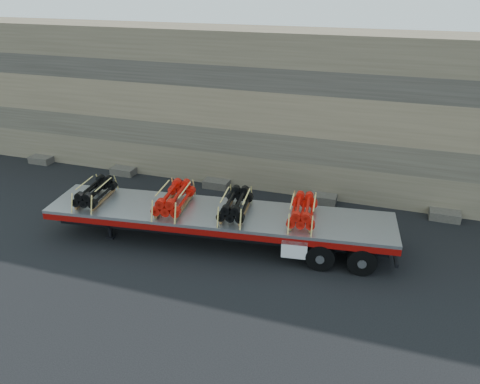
{
  "coord_description": "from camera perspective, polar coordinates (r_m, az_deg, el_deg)",
  "views": [
    {
      "loc": [
        4.45,
        -14.02,
        9.07
      ],
      "look_at": [
        -0.7,
        1.34,
        1.57
      ],
      "focal_mm": 35.0,
      "sensor_mm": 36.0,
      "label": 1
    }
  ],
  "objects": [
    {
      "name": "ground",
      "position": [
        17.28,
        0.81,
        -6.81
      ],
      "size": [
        120.0,
        120.0,
        0.0
      ],
      "primitive_type": "plane",
      "color": "black",
      "rests_on": "ground"
    },
    {
      "name": "bundle_rear",
      "position": [
        16.49,
        7.65,
        -2.31
      ],
      "size": [
        1.17,
        1.99,
        0.67
      ],
      "primitive_type": null,
      "rotation": [
        0.0,
        0.0,
        0.12
      ],
      "color": "red",
      "rests_on": "trailer"
    },
    {
      "name": "rock_wall",
      "position": [
        21.72,
        6.2,
        9.85
      ],
      "size": [
        44.0,
        3.0,
        7.0
      ],
      "primitive_type": "cube",
      "color": "#7A6B54",
      "rests_on": "ground"
    },
    {
      "name": "trailer",
      "position": [
        17.36,
        -2.68,
        -4.25
      ],
      "size": [
        12.87,
        3.98,
        1.27
      ],
      "primitive_type": null,
      "rotation": [
        0.0,
        0.0,
        0.12
      ],
      "color": "#B1B4B9",
      "rests_on": "ground"
    },
    {
      "name": "bundle_front",
      "position": [
        18.59,
        -17.25,
        -0.02
      ],
      "size": [
        1.17,
        1.98,
        0.67
      ],
      "primitive_type": null,
      "rotation": [
        0.0,
        0.0,
        0.12
      ],
      "color": "black",
      "rests_on": "trailer"
    },
    {
      "name": "bundle_midfront",
      "position": [
        17.35,
        -8.03,
        -0.8
      ],
      "size": [
        1.28,
        2.18,
        0.73
      ],
      "primitive_type": null,
      "rotation": [
        0.0,
        0.0,
        0.12
      ],
      "color": "red",
      "rests_on": "trailer"
    },
    {
      "name": "bundle_midrear",
      "position": [
        16.77,
        -0.54,
        -1.56
      ],
      "size": [
        1.2,
        2.03,
        0.68
      ],
      "primitive_type": null,
      "rotation": [
        0.0,
        0.0,
        0.12
      ],
      "color": "black",
      "rests_on": "trailer"
    }
  ]
}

